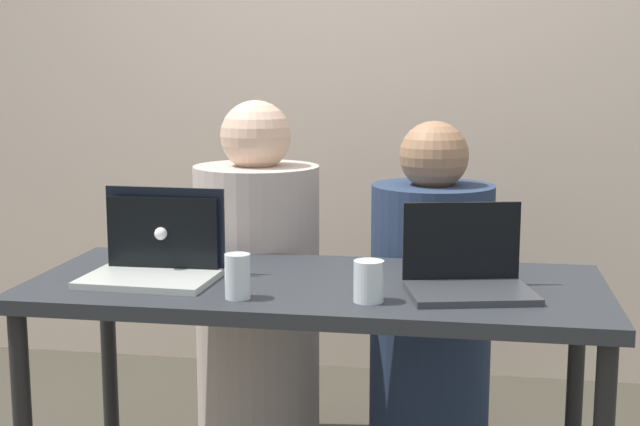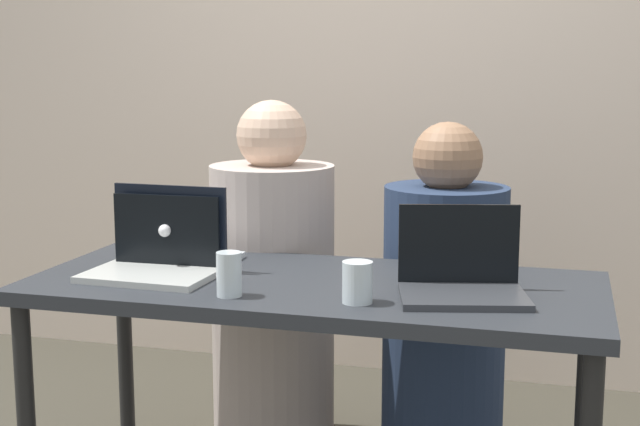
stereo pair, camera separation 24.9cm
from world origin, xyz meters
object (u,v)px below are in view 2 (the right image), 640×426
(person_on_right, at_px, (444,317))
(water_glass_right, at_px, (357,285))
(laptop_back_left, at_px, (177,249))
(laptop_front_left, at_px, (158,256))
(laptop_front_right, at_px, (462,277))
(person_on_left, at_px, (273,297))
(water_glass_left, at_px, (229,277))

(person_on_right, distance_m, water_glass_right, 0.77)
(laptop_back_left, bearing_deg, laptop_front_left, 87.90)
(laptop_front_left, xyz_separation_m, laptop_front_right, (0.86, -0.01, -0.00))
(water_glass_right, bearing_deg, person_on_left, 123.07)
(laptop_back_left, height_order, water_glass_left, laptop_back_left)
(person_on_left, distance_m, person_on_right, 0.59)
(water_glass_left, bearing_deg, laptop_front_right, 15.46)
(laptop_back_left, distance_m, water_glass_right, 0.67)
(laptop_back_left, height_order, laptop_front_right, laptop_front_right)
(person_on_right, xyz_separation_m, laptop_back_left, (-0.74, -0.44, 0.28))
(water_glass_left, bearing_deg, laptop_back_left, 133.28)
(water_glass_right, bearing_deg, laptop_front_left, 166.59)
(laptop_front_right, height_order, water_glass_left, laptop_front_right)
(laptop_front_left, xyz_separation_m, water_glass_left, (0.28, -0.17, -0.00))
(laptop_front_left, height_order, water_glass_right, laptop_front_left)
(person_on_left, xyz_separation_m, laptop_front_right, (0.71, -0.58, 0.25))
(water_glass_right, bearing_deg, water_glass_left, -175.84)
(laptop_front_left, bearing_deg, water_glass_left, -29.18)
(person_on_left, bearing_deg, water_glass_left, 114.78)
(person_on_left, distance_m, water_glass_left, 0.79)
(water_glass_left, bearing_deg, person_on_left, 99.97)
(laptop_back_left, height_order, laptop_front_left, laptop_front_left)
(person_on_left, relative_size, water_glass_left, 10.51)
(person_on_left, relative_size, water_glass_right, 11.51)
(person_on_right, bearing_deg, water_glass_left, 65.14)
(person_on_left, bearing_deg, laptop_front_right, 155.65)
(laptop_back_left, relative_size, laptop_front_right, 0.90)
(laptop_front_left, height_order, water_glass_left, laptop_front_left)
(person_on_left, relative_size, laptop_front_right, 3.33)
(laptop_back_left, distance_m, laptop_front_left, 0.13)
(water_glass_left, distance_m, water_glass_right, 0.33)
(laptop_front_left, xyz_separation_m, water_glass_right, (0.62, -0.15, -0.01))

